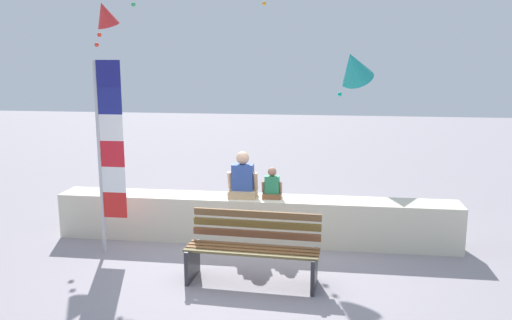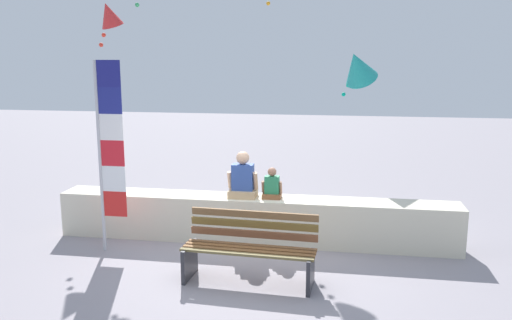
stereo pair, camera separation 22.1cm
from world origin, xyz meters
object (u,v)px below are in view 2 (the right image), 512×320
object	(u,v)px
park_bench	(250,250)
kite_teal	(358,67)
person_adult	(243,179)
person_child	(272,186)
kite_red	(109,15)
flag_banner	(108,147)

from	to	relation	value
park_bench	kite_teal	size ratio (longest dim) A/B	1.67
park_bench	person_adult	xyz separation A→B (m)	(-0.38, 1.50, 0.58)
person_child	kite_red	size ratio (longest dim) A/B	0.58
person_adult	person_child	bearing A→B (deg)	0.04
flag_banner	park_bench	bearing A→B (deg)	-17.76
park_bench	kite_teal	distance (m)	4.75
flag_banner	kite_teal	size ratio (longest dim) A/B	2.71
person_adult	kite_teal	size ratio (longest dim) A/B	0.70
person_adult	person_child	xyz separation A→B (m)	(0.46, 0.00, -0.09)
person_adult	kite_red	bearing A→B (deg)	151.63
person_child	kite_red	xyz separation A→B (m)	(-3.25, 1.50, 2.74)
flag_banner	kite_teal	xyz separation A→B (m)	(3.63, 3.20, 1.11)
person_child	park_bench	bearing A→B (deg)	-93.15
person_child	kite_red	world-z (taller)	kite_red
park_bench	kite_red	distance (m)	5.43
person_adult	kite_teal	world-z (taller)	kite_teal
park_bench	kite_teal	bearing A→B (deg)	70.43
person_adult	flag_banner	world-z (taller)	flag_banner
person_adult	flag_banner	distance (m)	2.11
person_adult	kite_teal	bearing A→B (deg)	53.71
person_adult	flag_banner	bearing A→B (deg)	-157.04
kite_teal	kite_red	bearing A→B (deg)	-168.70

